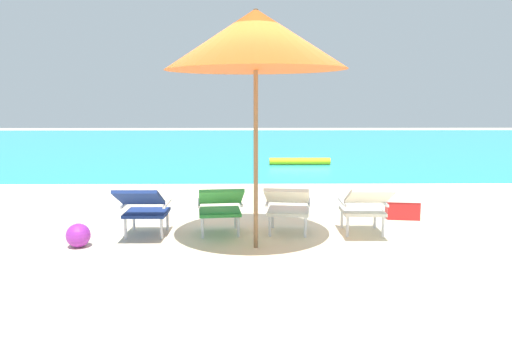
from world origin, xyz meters
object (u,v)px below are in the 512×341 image
(lounge_chair_near_left, at_px, (220,205))
(lounge_chair_far_right, at_px, (365,205))
(beach_umbrella_center, at_px, (256,40))
(lounge_chair_near_right, at_px, (288,204))
(lounge_chair_far_left, at_px, (143,206))
(cooler_box, at_px, (402,207))
(swim_buoy, at_px, (300,161))
(beach_ball, at_px, (78,235))

(lounge_chair_near_left, relative_size, lounge_chair_far_right, 1.05)
(lounge_chair_far_right, bearing_deg, beach_umbrella_center, -161.73)
(lounge_chair_near_right, height_order, beach_umbrella_center, beach_umbrella_center)
(lounge_chair_far_left, distance_m, beach_umbrella_center, 2.40)
(lounge_chair_near_left, xyz_separation_m, cooler_box, (2.56, 0.95, -0.24))
(cooler_box, bearing_deg, beach_umbrella_center, -146.87)
(swim_buoy, height_order, cooler_box, cooler_box)
(lounge_chair_far_right, distance_m, beach_ball, 3.45)
(swim_buoy, distance_m, lounge_chair_near_left, 7.02)
(lounge_chair_near_right, relative_size, lounge_chair_far_right, 1.06)
(cooler_box, bearing_deg, lounge_chair_far_left, -164.10)
(lounge_chair_near_left, relative_size, cooler_box, 1.82)
(swim_buoy, height_order, lounge_chair_near_left, lounge_chair_near_left)
(lounge_chair_near_right, bearing_deg, beach_ball, -170.00)
(swim_buoy, distance_m, beach_umbrella_center, 7.68)
(beach_ball, bearing_deg, lounge_chair_near_right, 10.00)
(lounge_chair_far_left, bearing_deg, beach_ball, -152.24)
(swim_buoy, relative_size, lounge_chair_near_right, 1.71)
(lounge_chair_far_right, xyz_separation_m, beach_umbrella_center, (-1.37, -0.45, 1.93))
(swim_buoy, bearing_deg, lounge_chair_near_left, -103.84)
(swim_buoy, distance_m, lounge_chair_near_right, 6.83)
(swim_buoy, xyz_separation_m, lounge_chair_near_right, (-0.84, -6.78, 0.31))
(beach_umbrella_center, bearing_deg, lounge_chair_far_left, 163.99)
(lounge_chair_far_left, distance_m, beach_ball, 0.81)
(lounge_chair_far_right, bearing_deg, lounge_chair_near_left, -179.59)
(beach_umbrella_center, bearing_deg, swim_buoy, 80.26)
(lounge_chair_far_left, height_order, cooler_box, lounge_chair_far_left)
(swim_buoy, bearing_deg, beach_ball, -114.56)
(lounge_chair_far_left, xyz_separation_m, beach_ball, (-0.68, -0.36, -0.26))
(lounge_chair_near_right, distance_m, beach_umbrella_center, 2.03)
(swim_buoy, relative_size, beach_umbrella_center, 0.58)
(lounge_chair_near_left, distance_m, lounge_chair_near_right, 0.84)
(lounge_chair_far_right, xyz_separation_m, beach_ball, (-3.42, -0.42, -0.26))
(lounge_chair_far_right, relative_size, cooler_box, 1.73)
(beach_ball, xyz_separation_m, cooler_box, (4.18, 1.36, 0.02))
(beach_umbrella_center, relative_size, beach_ball, 9.90)
(lounge_chair_far_right, height_order, cooler_box, lounge_chair_far_right)
(lounge_chair_far_left, relative_size, lounge_chair_far_right, 0.99)
(lounge_chair_near_right, xyz_separation_m, beach_ball, (-2.45, -0.43, -0.26))
(swim_buoy, bearing_deg, lounge_chair_far_left, -110.88)
(beach_ball, bearing_deg, swim_buoy, 65.44)
(lounge_chair_far_left, xyz_separation_m, lounge_chair_near_right, (1.77, 0.07, 0.00))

